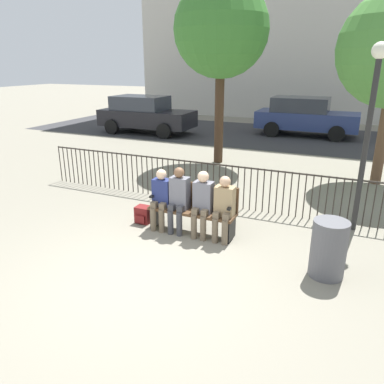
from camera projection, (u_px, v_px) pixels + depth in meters
The scene contains 14 objects.
ground_plane at pixel (147, 276), 5.58m from camera, with size 80.00×80.00×0.00m, color gray.
park_bench at pixel (194, 206), 6.94m from camera, with size 1.64×0.45×0.92m.
seated_person_0 at pixel (161, 196), 7.01m from camera, with size 0.34×0.39×1.16m.
seated_person_1 at pixel (179, 197), 6.86m from camera, with size 0.34×0.39×1.24m.
seated_person_2 at pixel (202, 201), 6.68m from camera, with size 0.34×0.39×1.22m.
seated_person_3 at pixel (224, 205), 6.53m from camera, with size 0.34×0.39×1.18m.
backpack at pixel (143, 215), 7.41m from camera, with size 0.30×0.28×0.33m.
fence_railing at pixel (220, 181), 8.18m from camera, with size 9.01×0.03×0.95m.
tree_0 at pixel (221, 30), 10.69m from camera, with size 2.75×2.75×5.29m.
lamp_post at pixel (371, 110), 6.43m from camera, with size 0.28×0.28×3.35m.
street_surface at pixel (289, 137), 15.95m from camera, with size 24.00×6.00×0.01m.
parked_car_0 at pixel (145, 114), 16.63m from camera, with size 4.20×1.94×1.62m.
parked_car_1 at pixel (305, 116), 16.02m from camera, with size 4.20×1.94×1.62m.
trash_bin at pixel (328, 249), 5.48m from camera, with size 0.51×0.51×0.88m.
Camera 1 is at (2.58, -4.17, 3.02)m, focal length 35.00 mm.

